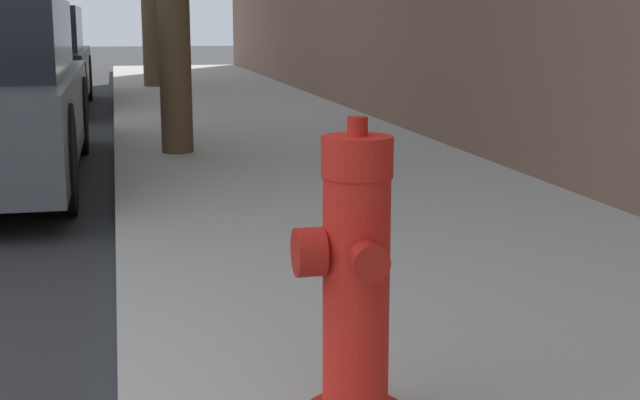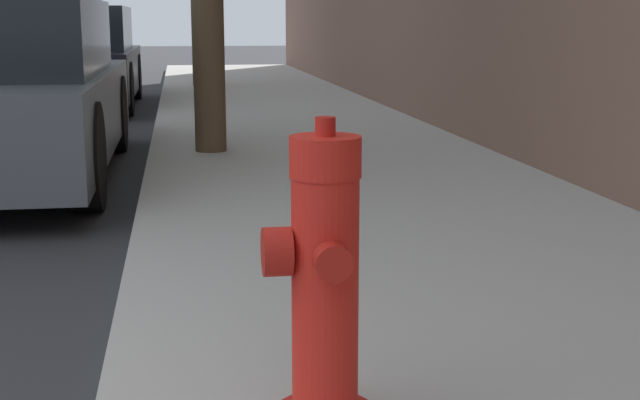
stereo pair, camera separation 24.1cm
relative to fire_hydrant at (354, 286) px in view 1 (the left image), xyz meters
The scene contains 2 objects.
fire_hydrant is the anchor object (origin of this frame).
parked_car_mid 10.73m from the fire_hydrant, 99.86° to the left, with size 1.78×4.02×1.39m.
Camera 1 is at (1.80, -1.85, 1.22)m, focal length 50.00 mm.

